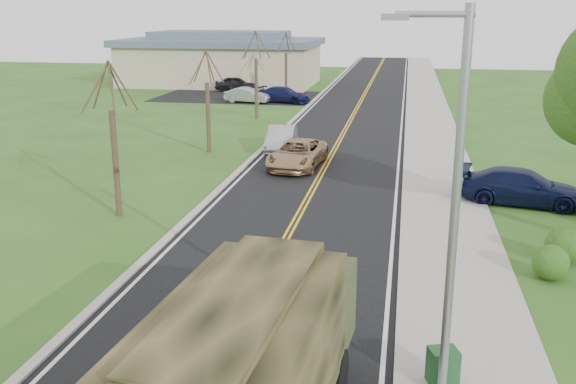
% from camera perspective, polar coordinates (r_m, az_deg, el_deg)
% --- Properties ---
extents(ground, '(160.00, 160.00, 0.00)m').
position_cam_1_polar(ground, '(15.38, -6.26, -15.00)').
color(ground, '#2A531B').
rests_on(ground, ground).
extents(road, '(8.00, 120.00, 0.01)m').
position_cam_1_polar(road, '(53.34, 6.10, 7.33)').
color(road, black).
rests_on(road, ground).
extents(curb_right, '(0.30, 120.00, 0.12)m').
position_cam_1_polar(curb_right, '(53.18, 10.60, 7.18)').
color(curb_right, '#9E998E').
rests_on(curb_right, ground).
extents(sidewalk_right, '(3.20, 120.00, 0.10)m').
position_cam_1_polar(sidewalk_right, '(53.22, 12.49, 7.07)').
color(sidewalk_right, '#9E998E').
rests_on(sidewalk_right, ground).
extents(curb_left, '(0.30, 120.00, 0.10)m').
position_cam_1_polar(curb_left, '(53.80, 1.65, 7.53)').
color(curb_left, '#9E998E').
rests_on(curb_left, ground).
extents(street_light, '(1.65, 0.22, 8.00)m').
position_cam_1_polar(street_light, '(12.62, 14.26, -0.45)').
color(street_light, gray).
rests_on(street_light, ground).
extents(bare_tree_a, '(1.93, 2.26, 6.08)m').
position_cam_1_polar(bare_tree_a, '(25.67, -15.15, 3.54)').
color(bare_tree_a, '#38281C').
rests_on(bare_tree_a, ground).
extents(bare_tree_b, '(1.83, 2.14, 5.73)m').
position_cam_1_polar(bare_tree_b, '(36.70, -7.14, 7.32)').
color(bare_tree_b, '#38281C').
rests_on(bare_tree_b, ground).
extents(bare_tree_c, '(2.04, 2.39, 6.42)m').
position_cam_1_polar(bare_tree_c, '(48.15, -2.84, 9.80)').
color(bare_tree_c, '#38281C').
rests_on(bare_tree_c, ground).
extents(bare_tree_d, '(1.88, 2.20, 5.91)m').
position_cam_1_polar(bare_tree_d, '(59.86, -0.17, 10.80)').
color(bare_tree_d, '#38281C').
rests_on(bare_tree_d, ground).
extents(commercial_building, '(25.50, 21.50, 5.65)m').
position_cam_1_polar(commercial_building, '(71.61, -5.90, 11.67)').
color(commercial_building, tan).
rests_on(commercial_building, ground).
extents(military_truck, '(3.03, 7.28, 3.54)m').
position_cam_1_polar(military_truck, '(11.52, -3.09, -14.63)').
color(military_truck, black).
rests_on(military_truck, ground).
extents(suv_champagne, '(2.80, 5.27, 1.41)m').
position_cam_1_polar(suv_champagne, '(33.13, 0.85, 3.40)').
color(suv_champagne, tan).
rests_on(suv_champagne, ground).
extents(sedan_silver, '(1.85, 4.42, 1.42)m').
position_cam_1_polar(sedan_silver, '(37.12, -0.59, 4.77)').
color(sedan_silver, '#ACADB1').
rests_on(sedan_silver, ground).
extents(pickup_navy, '(5.39, 2.97, 1.48)m').
position_cam_1_polar(pickup_navy, '(28.51, 20.16, 0.41)').
color(pickup_navy, '#0E1434').
rests_on(pickup_navy, ground).
extents(utility_box_near, '(0.73, 0.66, 0.80)m').
position_cam_1_polar(utility_box_near, '(14.65, 13.60, -14.83)').
color(utility_box_near, '#194621').
rests_on(utility_box_near, sidewalk_right).
extents(lot_car_dark, '(4.44, 2.07, 1.47)m').
position_cam_1_polar(lot_car_dark, '(65.19, -4.55, 9.57)').
color(lot_car_dark, black).
rests_on(lot_car_dark, ground).
extents(lot_car_silver, '(4.15, 1.91, 1.32)m').
position_cam_1_polar(lot_car_silver, '(56.89, -3.61, 8.59)').
color(lot_car_silver, '#A1A2A6').
rests_on(lot_car_silver, ground).
extents(lot_car_navy, '(5.06, 3.02, 1.37)m').
position_cam_1_polar(lot_car_navy, '(56.83, -0.36, 8.63)').
color(lot_car_navy, '#10133A').
rests_on(lot_car_navy, ground).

